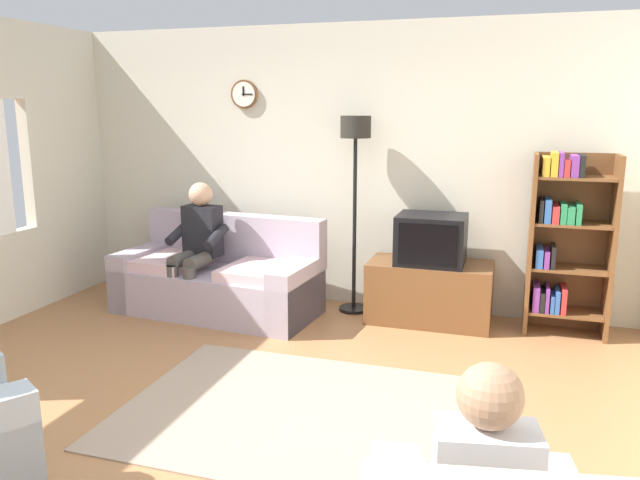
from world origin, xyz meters
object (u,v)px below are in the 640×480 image
Objects in this scene: tv_stand at (429,292)px; tv at (431,239)px; person_on_couch at (197,241)px; floor_lamp at (355,160)px; bookshelf at (564,239)px; couch at (219,279)px.

tv_stand is 1.83× the size of tv.
floor_lamp is at bearing 20.22° from person_on_couch.
tv is 0.32× the size of floor_lamp.
person_on_couch is at bearing -159.78° from floor_lamp.
floor_lamp is 1.66m from person_on_couch.
person_on_couch is (-1.39, -0.51, -0.75)m from floor_lamp.
tv_stand is 0.59× the size of floor_lamp.
tv_stand is at bearing -176.48° from bookshelf.
bookshelf reaches higher than tv.
bookshelf is 3.27m from person_on_couch.
bookshelf reaches higher than tv_stand.
person_on_couch is (-0.16, -0.11, 0.39)m from couch.
bookshelf is at bearing 8.45° from person_on_couch.
floor_lamp is (1.22, 0.40, 1.14)m from couch.
floor_lamp reaches higher than tv_stand.
floor_lamp reaches higher than couch.
person_on_couch is at bearing -169.01° from tv_stand.
tv is 0.48× the size of person_on_couch.
bookshelf reaches higher than couch.
couch is 1.06× the size of floor_lamp.
tv is 1.01m from floor_lamp.
person_on_couch is at bearing -171.55° from bookshelf.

